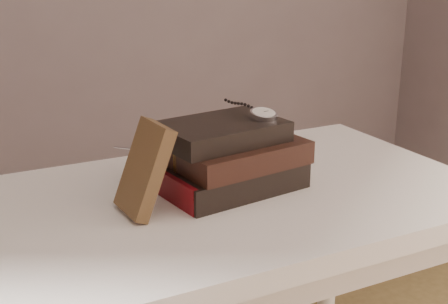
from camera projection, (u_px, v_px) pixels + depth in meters
name	position (u px, v px, depth m)	size (l,w,h in m)	color
table	(228.00, 235.00, 1.20)	(1.00, 0.60, 0.75)	white
book_stack	(229.00, 157.00, 1.18)	(0.29, 0.22, 0.13)	black
journal	(144.00, 169.00, 1.05)	(0.02, 0.10, 0.17)	#402B18
pocket_watch	(262.00, 113.00, 1.18)	(0.06, 0.16, 0.02)	silver
eyeglasses	(163.00, 148.00, 1.19)	(0.13, 0.14, 0.05)	silver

